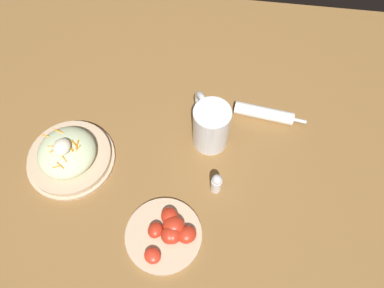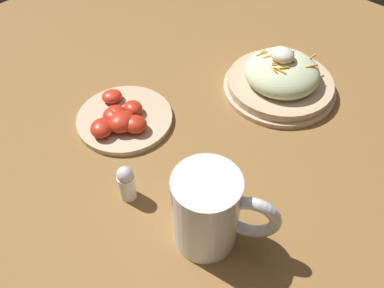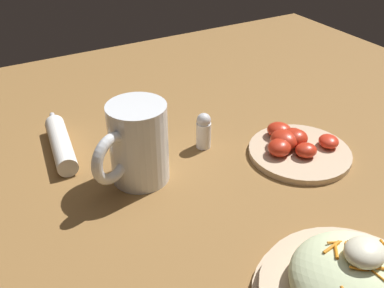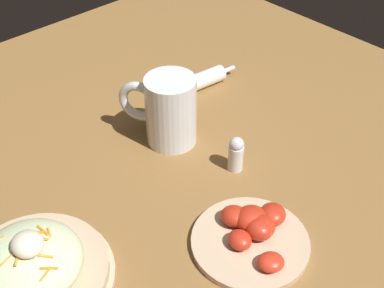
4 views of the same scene
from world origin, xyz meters
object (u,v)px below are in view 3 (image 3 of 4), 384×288
at_px(tomato_plate, 295,146).
at_px(salt_shaker, 205,130).
at_px(napkin_roll, 61,143).
at_px(beer_mug, 138,148).

xyz_separation_m(tomato_plate, salt_shaker, (0.13, -0.10, 0.02)).
bearing_deg(napkin_roll, salt_shaker, 154.72).
bearing_deg(beer_mug, tomato_plate, 165.72).
relative_size(tomato_plate, salt_shaker, 2.63).
bearing_deg(tomato_plate, beer_mug, -14.28).
bearing_deg(salt_shaker, beer_mug, 12.02).
distance_m(beer_mug, napkin_roll, 0.18).
xyz_separation_m(beer_mug, salt_shaker, (-0.15, -0.03, -0.03)).
distance_m(napkin_roll, tomato_plate, 0.42).
bearing_deg(salt_shaker, tomato_plate, 141.89).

